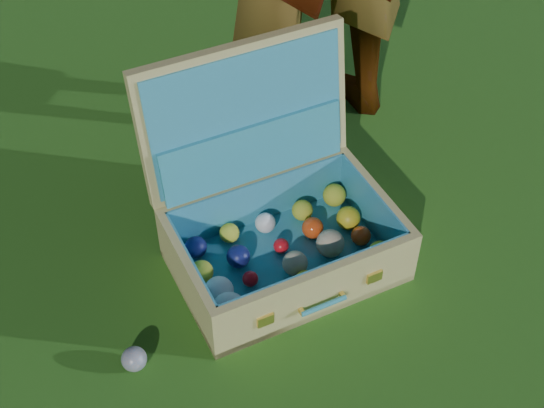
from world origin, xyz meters
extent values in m
plane|color=#215114|center=(0.00, 0.00, 0.00)|extent=(60.00, 60.00, 0.00)
sphere|color=teal|center=(-0.46, 0.07, 0.03)|extent=(0.06, 0.06, 0.06)
cube|color=tan|center=(0.00, 0.17, 0.01)|extent=(0.57, 0.39, 0.02)
cube|color=tan|center=(-0.01, -0.01, 0.08)|extent=(0.56, 0.04, 0.17)
cube|color=tan|center=(0.01, 0.35, 0.08)|extent=(0.56, 0.04, 0.17)
cube|color=tan|center=(-0.27, 0.18, 0.08)|extent=(0.03, 0.33, 0.17)
cube|color=tan|center=(0.27, 0.16, 0.08)|extent=(0.03, 0.33, 0.17)
cube|color=teal|center=(0.00, 0.17, 0.02)|extent=(0.53, 0.35, 0.01)
cube|color=teal|center=(-0.01, 0.01, 0.09)|extent=(0.52, 0.02, 0.15)
cube|color=teal|center=(0.00, 0.33, 0.09)|extent=(0.52, 0.02, 0.15)
cube|color=teal|center=(-0.26, 0.18, 0.09)|extent=(0.02, 0.33, 0.15)
cube|color=teal|center=(0.25, 0.16, 0.09)|extent=(0.02, 0.33, 0.15)
cube|color=tan|center=(0.01, 0.40, 0.35)|extent=(0.56, 0.11, 0.37)
cube|color=teal|center=(0.01, 0.38, 0.35)|extent=(0.52, 0.08, 0.33)
cube|color=teal|center=(0.01, 0.36, 0.25)|extent=(0.50, 0.06, 0.16)
cube|color=#F2C659|center=(-0.16, -0.02, 0.08)|extent=(0.04, 0.01, 0.03)
cube|color=#F2C659|center=(0.14, -0.03, 0.08)|extent=(0.04, 0.01, 0.03)
cylinder|color=teal|center=(-0.01, -0.03, 0.07)|extent=(0.12, 0.02, 0.01)
cube|color=#F2C659|center=(-0.06, -0.02, 0.07)|extent=(0.01, 0.02, 0.01)
cube|color=#F2C659|center=(0.05, -0.03, 0.07)|extent=(0.01, 0.02, 0.01)
sphere|color=white|center=(-0.21, 0.06, 0.07)|extent=(0.09, 0.09, 0.09)
sphere|color=#DA4112|center=(-0.12, 0.05, 0.05)|extent=(0.05, 0.05, 0.05)
sphere|color=gold|center=(-0.01, 0.05, 0.06)|extent=(0.07, 0.07, 0.07)
sphere|color=gold|center=(0.10, 0.05, 0.05)|extent=(0.06, 0.06, 0.06)
sphere|color=gold|center=(0.21, 0.05, 0.06)|extent=(0.06, 0.06, 0.06)
sphere|color=white|center=(-0.21, 0.13, 0.06)|extent=(0.07, 0.07, 0.07)
sphere|color=red|center=(-0.12, 0.14, 0.05)|extent=(0.04, 0.04, 0.04)
sphere|color=#C9B48E|center=(0.00, 0.12, 0.06)|extent=(0.07, 0.07, 0.07)
sphere|color=#C9B48E|center=(0.11, 0.14, 0.06)|extent=(0.07, 0.07, 0.07)
sphere|color=#DA4112|center=(0.20, 0.13, 0.05)|extent=(0.05, 0.05, 0.05)
sphere|color=gold|center=(-0.22, 0.21, 0.06)|extent=(0.06, 0.06, 0.06)
sphere|color=#0F154D|center=(-0.12, 0.21, 0.06)|extent=(0.06, 0.06, 0.06)
sphere|color=red|center=(0.00, 0.20, 0.05)|extent=(0.04, 0.04, 0.04)
sphere|color=#DA4112|center=(0.11, 0.21, 0.06)|extent=(0.06, 0.06, 0.06)
sphere|color=gold|center=(0.21, 0.20, 0.06)|extent=(0.07, 0.07, 0.07)
sphere|color=#0F154D|center=(-0.20, 0.30, 0.06)|extent=(0.06, 0.06, 0.06)
sphere|color=gold|center=(-0.10, 0.30, 0.05)|extent=(0.05, 0.05, 0.05)
sphere|color=white|center=(0.00, 0.29, 0.05)|extent=(0.06, 0.06, 0.06)
sphere|color=gold|center=(0.11, 0.28, 0.05)|extent=(0.06, 0.06, 0.06)
sphere|color=gold|center=(0.22, 0.29, 0.06)|extent=(0.06, 0.06, 0.06)
camera|label=1|loc=(-0.64, -0.96, 1.52)|focal=50.00mm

